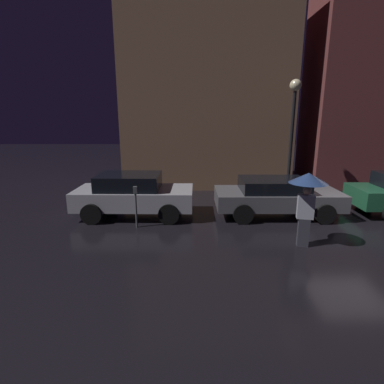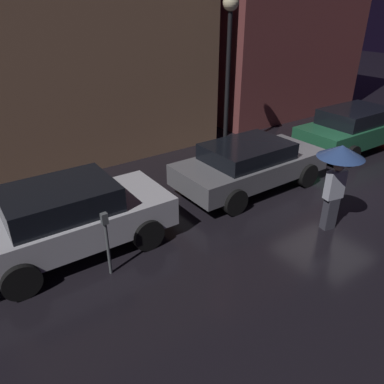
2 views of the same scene
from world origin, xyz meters
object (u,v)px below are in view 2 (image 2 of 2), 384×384
Objects in this scene: pedestrian_with_umbrella at (339,165)px; parking_meter at (107,238)px; parked_car_grey at (250,164)px; parked_car_green at (355,128)px; street_lamp_near at (229,42)px; parked_car_silver at (69,217)px.

pedestrian_with_umbrella is 1.52× the size of parking_meter.
parked_car_grey is 5.16m from parked_car_green.
parked_car_green is 5.89m from pedestrian_with_umbrella.
parked_car_silver is at bearing -158.11° from street_lamp_near.
parked_car_silver is 10.30m from parked_car_green.
parked_car_grey is at bearing 1.27° from parked_car_silver.
parking_meter is 7.63m from street_lamp_near.
street_lamp_near is (6.34, 2.55, 2.83)m from parked_car_silver.
parking_meter is at bearing -148.17° from street_lamp_near.
parked_car_silver reaches higher than parking_meter.
parking_meter is (0.31, -1.20, 0.03)m from parked_car_silver.
parked_car_silver reaches higher than parked_car_grey.
parked_car_grey is at bearing -177.59° from parked_car_green.
parked_car_grey is 4.02m from street_lamp_near.
parked_car_silver is 0.84× the size of street_lamp_near.
parked_car_silver is at bearing 104.41° from parking_meter.
parked_car_grey is 4.99m from parking_meter.
street_lamp_near is (1.16, 5.18, 2.03)m from pedestrian_with_umbrella.
pedestrian_with_umbrella is at bearing -102.64° from street_lamp_near.
parked_car_silver is 3.06× the size of parking_meter.
street_lamp_near reaches higher than parked_car_silver.
parked_car_silver is at bearing 164.77° from pedestrian_with_umbrella.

